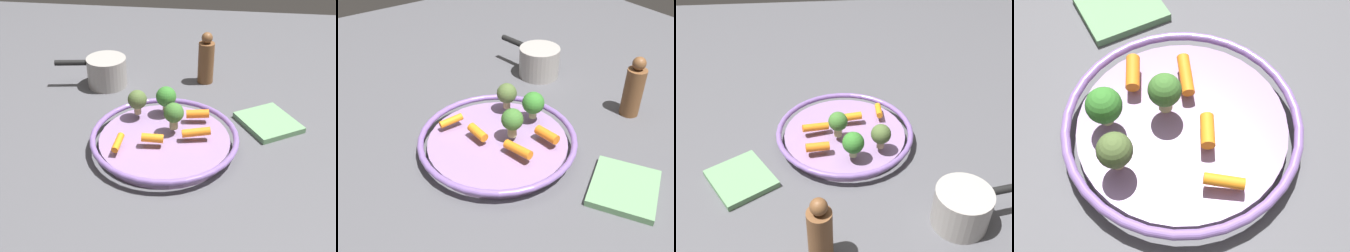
# 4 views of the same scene
# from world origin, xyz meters

# --- Properties ---
(ground_plane) EXTENTS (1.97, 1.97, 0.00)m
(ground_plane) POSITION_xyz_m (0.00, 0.00, 0.00)
(ground_plane) COLOR #4C4C51
(serving_bowl) EXTENTS (0.34, 0.34, 0.04)m
(serving_bowl) POSITION_xyz_m (0.00, 0.00, 0.02)
(serving_bowl) COLOR #8E709E
(serving_bowl) RESTS_ON ground_plane
(baby_carrot_center) EXTENTS (0.03, 0.07, 0.02)m
(baby_carrot_center) POSITION_xyz_m (-0.00, -0.07, 0.05)
(baby_carrot_center) COLOR orange
(baby_carrot_center) RESTS_ON serving_bowl
(baby_carrot_right) EXTENTS (0.03, 0.06, 0.02)m
(baby_carrot_right) POSITION_xyz_m (0.08, -0.07, 0.05)
(baby_carrot_right) COLOR orange
(baby_carrot_right) RESTS_ON serving_bowl
(baby_carrot_left) EXTENTS (0.05, 0.02, 0.02)m
(baby_carrot_left) POSITION_xyz_m (-0.06, 0.09, 0.04)
(baby_carrot_left) COLOR orange
(baby_carrot_left) RESTS_ON serving_bowl
(baby_carrot_near_rim) EXTENTS (0.02, 0.05, 0.02)m
(baby_carrot_near_rim) POSITION_xyz_m (-0.04, 0.02, 0.05)
(baby_carrot_near_rim) COLOR orange
(baby_carrot_near_rim) RESTS_ON serving_bowl
(broccoli_floret_mid) EXTENTS (0.05, 0.05, 0.06)m
(broccoli_floret_mid) POSITION_xyz_m (0.08, 0.08, 0.07)
(broccoli_floret_mid) COLOR tan
(broccoli_floret_mid) RESTS_ON serving_bowl
(broccoli_floret_small) EXTENTS (0.05, 0.05, 0.06)m
(broccoli_floret_small) POSITION_xyz_m (0.02, -0.02, 0.08)
(broccoli_floret_small) COLOR tan
(broccoli_floret_small) RESTS_ON serving_bowl
(broccoli_floret_edge) EXTENTS (0.05, 0.05, 0.06)m
(broccoli_floret_edge) POSITION_xyz_m (0.10, 0.01, 0.07)
(broccoli_floret_edge) COLOR #97A966
(broccoli_floret_edge) RESTS_ON serving_bowl
(pepper_mill) EXTENTS (0.05, 0.05, 0.15)m
(pepper_mill) POSITION_xyz_m (0.34, -0.07, 0.07)
(pepper_mill) COLOR brown
(pepper_mill) RESTS_ON ground_plane
(saucepan) EXTENTS (0.11, 0.20, 0.08)m
(saucepan) POSITION_xyz_m (0.28, 0.20, 0.04)
(saucepan) COLOR #9E9993
(saucepan) RESTS_ON ground_plane
(dish_towel) EXTENTS (0.18, 0.17, 0.01)m
(dish_towel) POSITION_xyz_m (0.12, -0.24, 0.01)
(dish_towel) COLOR #669366
(dish_towel) RESTS_ON ground_plane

